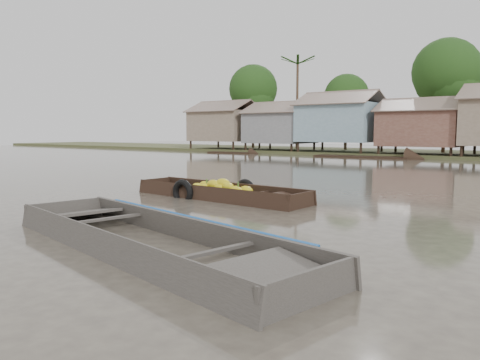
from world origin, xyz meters
The scene contains 3 objects.
ground centered at (0.00, 0.00, 0.00)m, with size 120.00×120.00×0.00m, color #473F36.
banana_boat centered at (-2.44, 3.04, 0.16)m, with size 5.97×1.74×0.84m.
viewer_boat centered at (0.56, -2.38, 0.05)m, with size 7.44×3.25×0.58m.
Camera 1 is at (6.43, -7.73, 2.01)m, focal length 35.00 mm.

